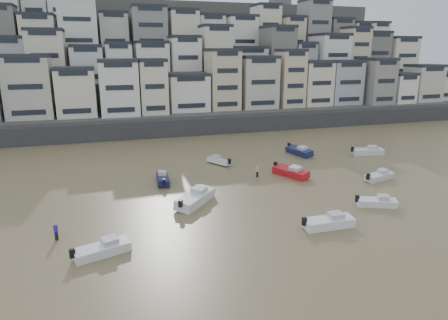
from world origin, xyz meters
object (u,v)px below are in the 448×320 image
object	(u,v)px
boat_d	(379,175)
boat_f	(163,178)
boat_b	(377,201)
boat_i	(299,150)
boat_a	(329,220)
boat_j	(102,248)
boat_h	(219,160)
person_pink	(257,171)
boat_c	(195,196)
person_blue	(56,231)
boat_e	(291,171)
boat_g	(368,150)

from	to	relation	value
boat_d	boat_f	xyz separation A→B (m)	(-28.73, 7.51, -0.01)
boat_b	boat_i	distance (m)	23.77
boat_a	boat_j	bearing A→B (deg)	178.78
boat_h	boat_j	bearing A→B (deg)	113.92
boat_b	boat_h	bearing A→B (deg)	141.46
boat_i	person_pink	bearing A→B (deg)	-62.63
boat_a	boat_d	distance (m)	18.82
boat_c	boat_i	bearing A→B (deg)	-10.62
boat_a	boat_b	world-z (taller)	boat_a
boat_c	person_pink	xyz separation A→B (m)	(10.66, 7.33, -0.08)
boat_c	boat_d	distance (m)	26.31
boat_h	person_pink	bearing A→B (deg)	171.95
boat_f	person_blue	world-z (taller)	person_blue
boat_c	boat_e	size ratio (longest dim) A/B	1.16
boat_b	boat_e	bearing A→B (deg)	130.79
boat_f	boat_i	distance (m)	25.87
boat_j	person_blue	world-z (taller)	person_blue
boat_i	person_blue	distance (m)	42.73
person_pink	boat_i	bearing A→B (deg)	39.52
boat_d	boat_g	bearing A→B (deg)	43.20
boat_c	boat_g	distance (m)	36.00
boat_i	boat_b	bearing A→B (deg)	-18.01
person_blue	person_pink	world-z (taller)	same
boat_b	boat_g	xyz separation A→B (m)	(13.70, 20.26, 0.13)
boat_g	boat_h	bearing A→B (deg)	-171.96
boat_i	boat_j	xyz separation A→B (m)	(-32.65, -26.12, -0.09)
boat_e	boat_h	bearing A→B (deg)	-163.66
boat_f	boat_j	bearing A→B (deg)	160.22
boat_h	boat_i	world-z (taller)	boat_i
boat_g	boat_j	distance (m)	49.46
boat_c	boat_i	size ratio (longest dim) A/B	1.17
person_pink	boat_a	bearing A→B (deg)	-87.78
boat_d	boat_h	xyz separation A→B (m)	(-18.86, 14.12, -0.07)
boat_d	boat_h	world-z (taller)	boat_d
boat_j	boat_c	bearing A→B (deg)	23.86
boat_e	boat_h	size ratio (longest dim) A/B	1.30
boat_j	boat_f	bearing A→B (deg)	48.24
boat_g	boat_h	xyz separation A→B (m)	(-25.99, 1.94, -0.15)
boat_a	boat_c	xyz separation A→B (m)	(-11.34, 10.21, 0.17)
boat_f	boat_h	xyz separation A→B (m)	(9.87, 6.62, -0.06)
person_blue	boat_d	bearing A→B (deg)	8.67
boat_b	boat_j	bearing A→B (deg)	-152.83
boat_i	boat_e	bearing A→B (deg)	-45.13
boat_i	boat_j	size ratio (longest dim) A/B	1.12
boat_i	person_blue	size ratio (longest dim) A/B	3.42
boat_g	boat_h	world-z (taller)	boat_g
boat_e	person_pink	xyz separation A→B (m)	(-4.69, 0.99, 0.05)
boat_a	boat_e	world-z (taller)	boat_e
boat_d	person_blue	bearing A→B (deg)	172.20
boat_e	person_pink	size ratio (longest dim) A/B	3.46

